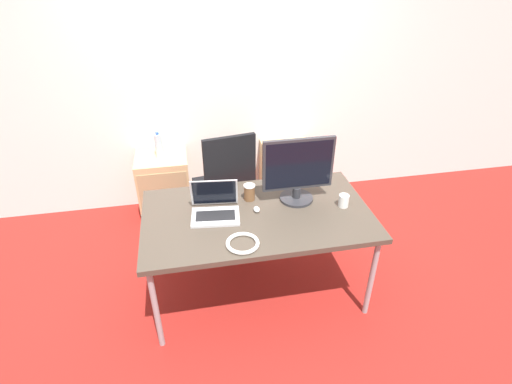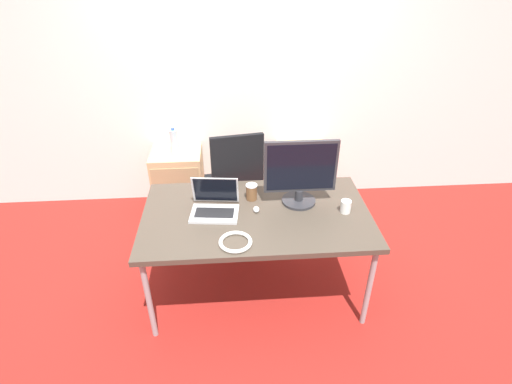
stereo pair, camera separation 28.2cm
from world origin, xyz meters
TOP-DOWN VIEW (x-y plane):
  - ground_plane at (0.00, 0.00)m, footprint 14.00×14.00m
  - wall_back at (0.00, 1.47)m, footprint 10.00×0.05m
  - desk at (0.00, 0.00)m, footprint 1.63×0.93m
  - office_chair at (-0.14, 0.78)m, footprint 0.56×0.59m
  - cabinet_left at (-0.70, 1.22)m, footprint 0.49×0.44m
  - cabinet_right at (0.55, 1.22)m, footprint 0.49×0.44m
  - water_bottle at (-0.70, 1.22)m, footprint 0.07×0.07m
  - laptop_center at (-0.30, 0.04)m, footprint 0.36×0.31m
  - monitor at (0.33, 0.12)m, footprint 0.52×0.25m
  - mouse at (0.00, 0.02)m, footprint 0.04×0.07m
  - coffee_cup_white at (0.64, -0.03)m, footprint 0.07×0.07m
  - coffee_cup_brown at (-0.02, 0.19)m, footprint 0.09×0.09m
  - cable_coil at (-0.16, -0.33)m, footprint 0.22×0.22m

SIDE VIEW (x-z plane):
  - ground_plane at x=0.00m, z-range 0.00..0.00m
  - cabinet_left at x=-0.70m, z-range 0.00..0.65m
  - cabinet_right at x=0.55m, z-range 0.00..0.65m
  - office_chair at x=-0.14m, z-range -0.13..0.95m
  - desk at x=0.00m, z-range 0.32..1.06m
  - cable_coil at x=-0.16m, z-range 0.74..0.77m
  - mouse at x=0.00m, z-range 0.74..0.77m
  - water_bottle at x=-0.70m, z-range 0.64..0.89m
  - coffee_cup_white at x=0.64m, z-range 0.74..0.83m
  - laptop_center at x=-0.30m, z-range 0.67..0.91m
  - coffee_cup_brown at x=-0.02m, z-range 0.74..0.86m
  - monitor at x=0.33m, z-range 0.74..1.24m
  - wall_back at x=0.00m, z-range 0.00..2.60m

